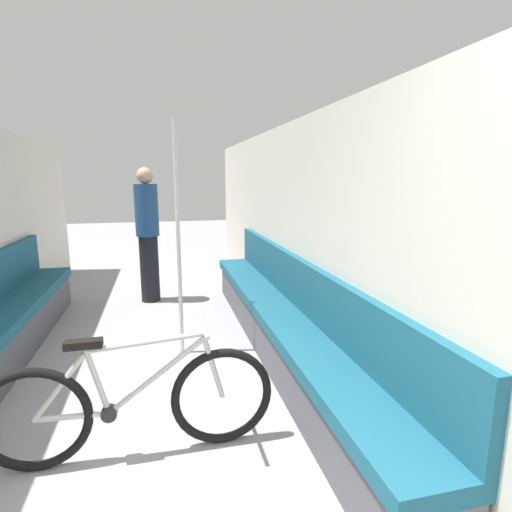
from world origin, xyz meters
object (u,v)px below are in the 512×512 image
(grab_pole_near, at_px, (178,245))
(passenger_standing, at_px, (148,233))
(bench_seat_row_right, at_px, (282,325))
(bicycle, at_px, (132,404))

(grab_pole_near, bearing_deg, passenger_standing, 100.26)
(bench_seat_row_right, xyz_separation_m, grab_pole_near, (-0.89, 0.31, 0.73))
(passenger_standing, bearing_deg, bench_seat_row_right, 82.96)
(bicycle, xyz_separation_m, passenger_standing, (0.04, 3.15, 0.58))
(bench_seat_row_right, height_order, bicycle, bench_seat_row_right)
(bicycle, bearing_deg, grab_pole_near, 78.12)
(bench_seat_row_right, bearing_deg, passenger_standing, 120.34)
(bench_seat_row_right, height_order, grab_pole_near, grab_pole_near)
(bicycle, bearing_deg, passenger_standing, 91.85)
(bench_seat_row_right, height_order, passenger_standing, passenger_standing)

